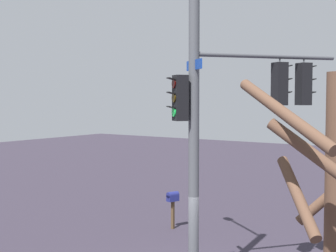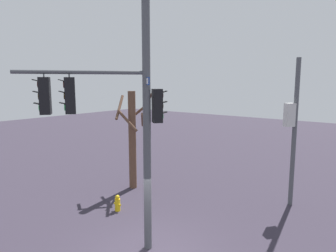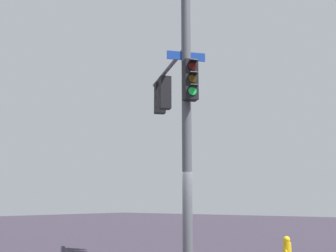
# 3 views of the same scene
# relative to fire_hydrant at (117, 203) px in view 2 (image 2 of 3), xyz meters

# --- Properties ---
(main_signal_pole_assembly) EXTENTS (4.96, 3.76, 8.76)m
(main_signal_pole_assembly) POSITION_rel_fire_hydrant_xyz_m (2.77, -2.03, 4.64)
(main_signal_pole_assembly) COLOR #4C4F54
(main_signal_pole_assembly) RESTS_ON ground
(secondary_pole_assembly) EXTENTS (0.55, 0.61, 6.76)m
(secondary_pole_assembly) POSITION_rel_fire_hydrant_xyz_m (5.81, 5.36, 3.32)
(secondary_pole_assembly) COLOR #4C4F54
(secondary_pole_assembly) RESTS_ON ground
(fire_hydrant) EXTENTS (0.38, 0.24, 0.73)m
(fire_hydrant) POSITION_rel_fire_hydrant_xyz_m (0.00, 0.00, 0.00)
(fire_hydrant) COLOR yellow
(fire_hydrant) RESTS_ON ground
(bare_tree_behind_pole) EXTENTS (2.24, 2.25, 5.23)m
(bare_tree_behind_pole) POSITION_rel_fire_hydrant_xyz_m (-1.55, 2.61, 2.52)
(bare_tree_behind_pole) COLOR brown
(bare_tree_behind_pole) RESTS_ON ground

